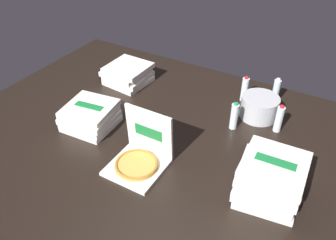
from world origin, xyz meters
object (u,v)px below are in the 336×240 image
pizza_stack_right_near (128,74)px  water_bottle_1 (276,91)px  pizza_stack_center_near (270,179)px  ice_bucket (259,107)px  water_bottle_3 (279,119)px  pizza_stack_left_far (90,116)px  water_bottle_0 (234,116)px  water_bottle_2 (245,89)px  open_pizza_box (140,156)px

pizza_stack_right_near → water_bottle_1: water_bottle_1 is taller
pizza_stack_center_near → ice_bucket: pizza_stack_center_near is taller
water_bottle_1 → water_bottle_3: (0.13, -0.37, 0.00)m
pizza_stack_left_far → water_bottle_3: (1.26, 0.65, 0.02)m
water_bottle_0 → water_bottle_3: same height
ice_bucket → water_bottle_0: size_ratio=1.30×
pizza_stack_left_far → pizza_stack_right_near: (-0.13, 0.68, -0.00)m
water_bottle_0 → water_bottle_3: 0.33m
water_bottle_2 → pizza_stack_left_far: bearing=-134.1°
pizza_stack_left_far → water_bottle_3: water_bottle_3 is taller
pizza_stack_left_far → water_bottle_0: size_ratio=1.83×
pizza_stack_right_near → ice_bucket: size_ratio=1.36×
ice_bucket → water_bottle_2: (-0.18, 0.17, 0.02)m
pizza_stack_center_near → ice_bucket: size_ratio=1.36×
pizza_stack_left_far → water_bottle_2: bearing=45.9°
water_bottle_0 → pizza_stack_right_near: bearing=171.5°
ice_bucket → water_bottle_0: 0.27m
water_bottle_1 → pizza_stack_center_near: bearing=-76.5°
open_pizza_box → water_bottle_0: open_pizza_box is taller
pizza_stack_center_near → pizza_stack_right_near: bearing=155.1°
open_pizza_box → water_bottle_2: open_pizza_box is taller
open_pizza_box → pizza_stack_center_near: size_ratio=0.94×
open_pizza_box → ice_bucket: bearing=61.2°
pizza_stack_right_near → water_bottle_1: bearing=15.3°
pizza_stack_left_far → ice_bucket: bearing=35.1°
pizza_stack_center_near → water_bottle_0: size_ratio=1.76×
water_bottle_2 → pizza_stack_right_near: bearing=-166.6°
open_pizza_box → water_bottle_1: open_pizza_box is taller
water_bottle_0 → water_bottle_2: same height
water_bottle_0 → ice_bucket: bearing=63.6°
ice_bucket → pizza_stack_center_near: bearing=-68.8°
pizza_stack_right_near → ice_bucket: bearing=3.8°
pizza_stack_center_near → water_bottle_1: size_ratio=1.76×
pizza_stack_center_near → ice_bucket: 0.84m
ice_bucket → water_bottle_3: bearing=-30.8°
ice_bucket → water_bottle_2: bearing=137.9°
open_pizza_box → water_bottle_2: (0.33, 1.09, 0.03)m
pizza_stack_left_far → water_bottle_0: water_bottle_0 is taller
ice_bucket → water_bottle_1: bearing=78.9°
open_pizza_box → pizza_stack_right_near: open_pizza_box is taller
pizza_stack_right_near → pizza_stack_left_far: bearing=-79.1°
open_pizza_box → water_bottle_0: 0.79m
water_bottle_0 → water_bottle_1: size_ratio=1.00×
pizza_stack_left_far → water_bottle_1: (1.13, 1.02, 0.02)m
open_pizza_box → pizza_stack_right_near: (-0.70, 0.85, 0.01)m
pizza_stack_right_near → water_bottle_2: 1.05m
pizza_stack_center_near → water_bottle_2: 1.06m
water_bottle_0 → water_bottle_2: size_ratio=1.00×
water_bottle_2 → pizza_stack_center_near: bearing=-62.8°
water_bottle_0 → water_bottle_2: 0.41m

